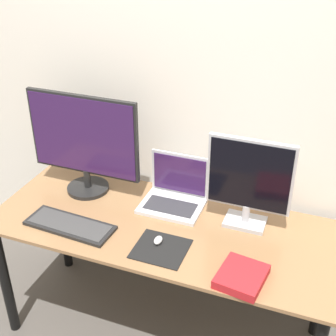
# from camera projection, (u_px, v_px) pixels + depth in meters

# --- Properties ---
(wall_back) EXTENTS (7.00, 0.05, 2.50)m
(wall_back) POSITION_uv_depth(u_px,v_px,m) (192.00, 89.00, 2.27)
(wall_back) COLOR silver
(wall_back) RESTS_ON ground_plane
(desk) EXTENTS (1.65, 0.67, 0.71)m
(desk) POSITION_uv_depth(u_px,v_px,m) (163.00, 243.00, 2.27)
(desk) COLOR olive
(desk) RESTS_ON ground_plane
(monitor_left) EXTENTS (0.59, 0.22, 0.53)m
(monitor_left) POSITION_uv_depth(u_px,v_px,m) (84.00, 142.00, 2.34)
(monitor_left) COLOR black
(monitor_left) RESTS_ON desk
(monitor_right) EXTENTS (0.39, 0.13, 0.44)m
(monitor_right) POSITION_uv_depth(u_px,v_px,m) (249.00, 181.00, 2.10)
(monitor_right) COLOR #B2B2B7
(monitor_right) RESTS_ON desk
(laptop) EXTENTS (0.30, 0.24, 0.24)m
(laptop) POSITION_uv_depth(u_px,v_px,m) (175.00, 193.00, 2.34)
(laptop) COLOR silver
(laptop) RESTS_ON desk
(keyboard) EXTENTS (0.44, 0.18, 0.02)m
(keyboard) POSITION_uv_depth(u_px,v_px,m) (70.00, 225.00, 2.19)
(keyboard) COLOR black
(keyboard) RESTS_ON desk
(mousepad) EXTENTS (0.23, 0.22, 0.00)m
(mousepad) POSITION_uv_depth(u_px,v_px,m) (161.00, 249.00, 2.05)
(mousepad) COLOR black
(mousepad) RESTS_ON desk
(mouse) EXTENTS (0.03, 0.06, 0.03)m
(mouse) POSITION_uv_depth(u_px,v_px,m) (158.00, 240.00, 2.08)
(mouse) COLOR silver
(mouse) RESTS_ON mousepad
(book) EXTENTS (0.20, 0.22, 0.04)m
(book) POSITION_uv_depth(u_px,v_px,m) (242.00, 276.00, 1.88)
(book) COLOR red
(book) RESTS_ON desk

